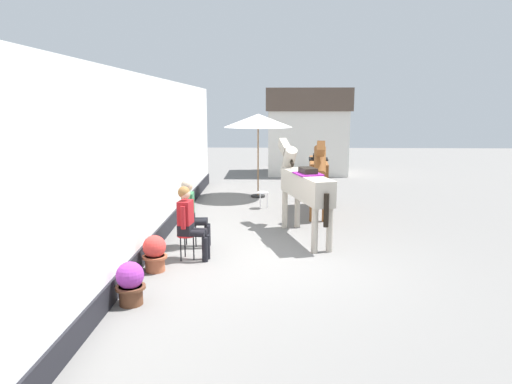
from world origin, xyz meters
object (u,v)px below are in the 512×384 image
at_px(saddled_horse_far, 318,170).
at_px(flower_planter_far, 155,253).
at_px(flower_planter_near, 130,282).
at_px(cafe_parasol, 258,121).
at_px(seated_visitor_near, 189,219).
at_px(seated_visitor_far, 191,210).
at_px(saddled_horse_near, 304,185).
at_px(spare_stool_white, 263,194).

relative_size(saddled_horse_far, flower_planter_far, 4.68).
relative_size(flower_planter_near, cafe_parasol, 0.25).
bearing_deg(seated_visitor_near, cafe_parasol, 79.58).
bearing_deg(flower_planter_far, seated_visitor_far, 74.07).
relative_size(saddled_horse_near, spare_stool_white, 6.35).
relative_size(seated_visitor_far, spare_stool_white, 3.02).
relative_size(saddled_horse_near, flower_planter_far, 4.56).
height_order(flower_planter_far, cafe_parasol, cafe_parasol).
height_order(cafe_parasol, spare_stool_white, cafe_parasol).
xyz_separation_m(seated_visitor_near, saddled_horse_near, (2.22, 1.56, 0.38)).
distance_m(seated_visitor_near, saddled_horse_far, 4.74).
bearing_deg(saddled_horse_far, spare_stool_white, 157.77).
distance_m(flower_planter_far, cafe_parasol, 7.18).
height_order(saddled_horse_near, flower_planter_near, saddled_horse_near).
bearing_deg(flower_planter_near, cafe_parasol, 78.62).
distance_m(seated_visitor_far, flower_planter_far, 1.56).
xyz_separation_m(seated_visitor_far, flower_planter_near, (-0.42, -2.82, -0.44)).
bearing_deg(flower_planter_far, flower_planter_near, -90.54).
height_order(saddled_horse_far, flower_planter_near, saddled_horse_far).
distance_m(saddled_horse_near, cafe_parasol, 4.78).
bearing_deg(saddled_horse_far, flower_planter_far, -125.99).
distance_m(seated_visitor_near, flower_planter_far, 0.93).
relative_size(seated_visitor_near, flower_planter_near, 2.17).
distance_m(seated_visitor_far, saddled_horse_near, 2.46).
xyz_separation_m(saddled_horse_far, flower_planter_near, (-3.27, -5.86, -0.82)).
bearing_deg(saddled_horse_near, flower_planter_far, -140.95).
relative_size(flower_planter_near, flower_planter_far, 1.00).
bearing_deg(saddled_horse_far, flower_planter_near, -119.14).
bearing_deg(cafe_parasol, saddled_horse_far, -53.49).
distance_m(saddled_horse_far, flower_planter_far, 5.60).
bearing_deg(saddled_horse_near, flower_planter_near, -127.31).
relative_size(seated_visitor_far, flower_planter_far, 2.17).
height_order(seated_visitor_near, flower_planter_far, seated_visitor_near).
height_order(saddled_horse_near, cafe_parasol, cafe_parasol).
height_order(seated_visitor_near, spare_stool_white, seated_visitor_near).
bearing_deg(saddled_horse_near, seated_visitor_near, -144.89).
distance_m(saddled_horse_near, spare_stool_white, 3.12).
bearing_deg(flower_planter_near, saddled_horse_near, 52.69).
height_order(seated_visitor_far, saddled_horse_near, saddled_horse_near).
distance_m(saddled_horse_far, spare_stool_white, 1.76).
height_order(flower_planter_near, cafe_parasol, cafe_parasol).
distance_m(saddled_horse_far, cafe_parasol, 3.01).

